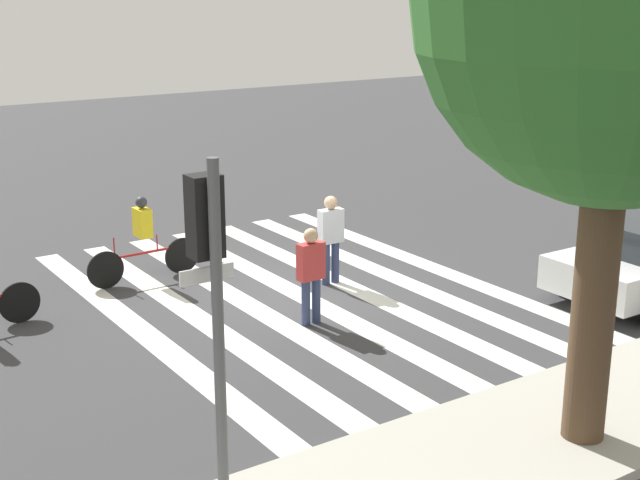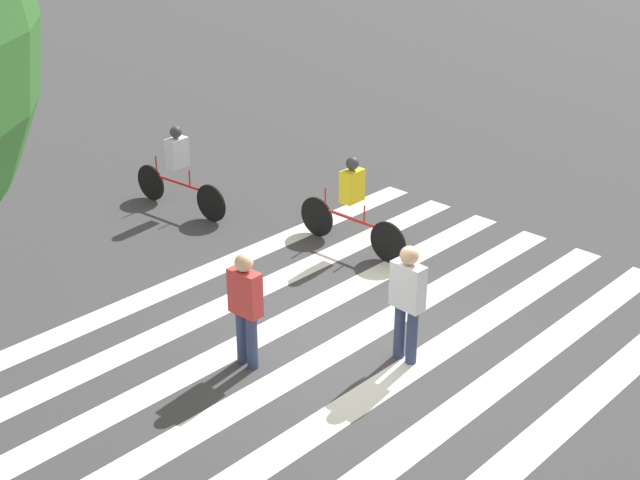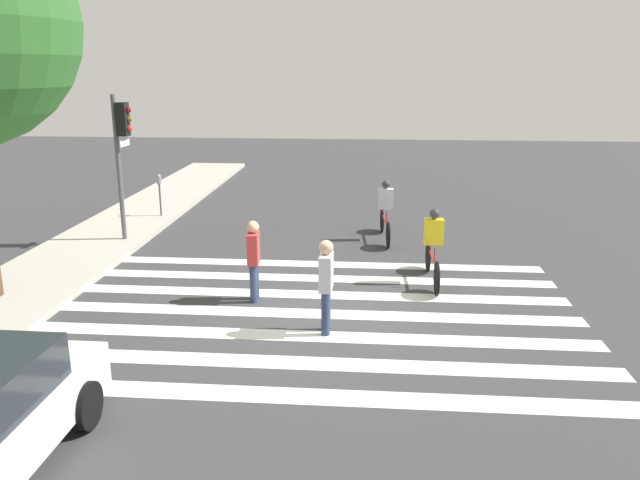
# 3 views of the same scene
# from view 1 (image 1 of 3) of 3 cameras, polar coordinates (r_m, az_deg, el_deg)

# --- Properties ---
(ground_plane) EXTENTS (60.00, 60.00, 0.00)m
(ground_plane) POSITION_cam_1_polar(r_m,az_deg,el_deg) (16.34, -1.32, -3.53)
(ground_plane) COLOR #38383A
(sidewalk_curb) EXTENTS (36.00, 2.50, 0.14)m
(sidewalk_curb) POSITION_cam_1_polar(r_m,az_deg,el_deg) (11.95, 15.36, -11.46)
(sidewalk_curb) COLOR #ADA89E
(sidewalk_curb) RESTS_ON ground_plane
(crosswalk_stripes) EXTENTS (6.68, 10.00, 0.01)m
(crosswalk_stripes) POSITION_cam_1_polar(r_m,az_deg,el_deg) (16.34, -1.32, -3.52)
(crosswalk_stripes) COLOR silver
(crosswalk_stripes) RESTS_ON ground_plane
(traffic_light) EXTENTS (0.60, 0.50, 3.90)m
(traffic_light) POSITION_cam_1_polar(r_m,az_deg,el_deg) (8.91, -7.05, -2.01)
(traffic_light) COLOR #515456
(traffic_light) RESTS_ON ground_plane
(street_tree) EXTENTS (4.56, 4.56, 7.63)m
(street_tree) POSITION_cam_1_polar(r_m,az_deg,el_deg) (10.36, 18.72, 14.35)
(street_tree) COLOR #4C3826
(street_tree) RESTS_ON ground_plane
(pedestrian_adult_yellow_jacket) EXTENTS (0.47, 0.25, 1.66)m
(pedestrian_adult_yellow_jacket) POSITION_cam_1_polar(r_m,az_deg,el_deg) (14.67, -0.59, -1.97)
(pedestrian_adult_yellow_jacket) COLOR navy
(pedestrian_adult_yellow_jacket) RESTS_ON ground_plane
(pedestrian_child_with_backpack) EXTENTS (0.48, 0.25, 1.70)m
(pedestrian_child_with_backpack) POSITION_cam_1_polar(r_m,az_deg,el_deg) (16.67, 0.69, 0.35)
(pedestrian_child_with_backpack) COLOR navy
(pedestrian_child_with_backpack) RESTS_ON ground_plane
(cyclist_mid_street) EXTENTS (2.29, 0.41, 1.66)m
(cyclist_mid_street) POSITION_cam_1_polar(r_m,az_deg,el_deg) (17.19, -11.25, 0.20)
(cyclist_mid_street) COLOR black
(cyclist_mid_street) RESTS_ON ground_plane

